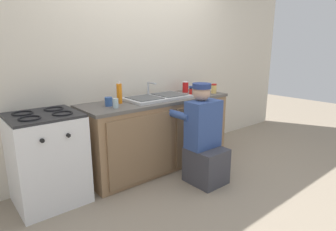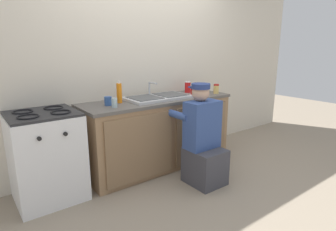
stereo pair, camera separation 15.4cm
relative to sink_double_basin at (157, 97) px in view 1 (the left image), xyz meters
The scene contains 13 objects.
ground_plane 0.93m from the sink_double_basin, 90.00° to the right, with size 12.00×12.00×0.00m, color gray.
back_wall 0.51m from the sink_double_basin, 90.00° to the left, with size 6.00×0.10×2.50m, color beige.
counter_cabinet 0.47m from the sink_double_basin, 90.00° to the right, with size 1.88×0.62×0.83m.
countertop 0.04m from the sink_double_basin, 90.00° to the right, with size 1.92×0.62×0.04m, color #5B5651.
sink_double_basin is the anchor object (origin of this frame).
stove_range 1.41m from the sink_double_basin, behind, with size 0.63×0.62×0.90m.
plumber_person 0.81m from the sink_double_basin, 79.64° to the right, with size 0.42×0.61×1.10m.
spice_bottle_red 0.48m from the sink_double_basin, 11.50° to the right, with size 0.04×0.04×0.10m.
soap_bottle_orange 0.51m from the sink_double_basin, behind, with size 0.06×0.06×0.25m.
condiment_jar 0.85m from the sink_double_basin, 11.71° to the right, with size 0.07×0.07×0.13m.
soda_cup_red 0.61m from the sink_double_basin, 12.42° to the left, with size 0.08×0.08×0.15m.
coffee_mug 0.66m from the sink_double_basin, behind, with size 0.13×0.08×0.09m.
water_glass 0.67m from the sink_double_basin, 168.16° to the right, with size 0.06×0.06×0.10m.
Camera 1 is at (-2.05, -2.36, 1.49)m, focal length 30.00 mm.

